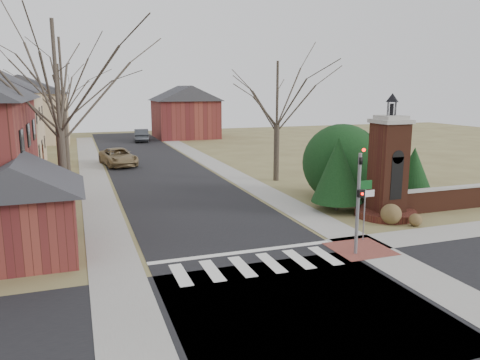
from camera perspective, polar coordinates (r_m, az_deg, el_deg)
name	(u,v)px	position (r m, az deg, el deg)	size (l,w,h in m)	color
ground	(265,273)	(17.72, 3.03, -11.20)	(120.00, 120.00, 0.00)	brown
main_street	(161,173)	(38.25, -9.64, 0.90)	(8.00, 70.00, 0.01)	black
cross_street	(301,308)	(15.24, 7.48, -15.17)	(120.00, 8.00, 0.01)	black
crosswalk_zone	(257,265)	(18.40, 2.06, -10.29)	(8.00, 2.20, 0.02)	silver
stop_bar	(244,252)	(19.71, 0.45, -8.78)	(8.00, 0.35, 0.02)	silver
sidewalk_right_main	(222,169)	(39.44, -2.18, 1.37)	(2.00, 60.00, 0.02)	gray
sidewalk_left	(93,177)	(37.74, -17.43, 0.41)	(2.00, 60.00, 0.02)	gray
curb_apron	(360,249)	(20.70, 14.44, -8.15)	(2.40, 2.40, 0.02)	brown
traffic_signal_pole	(359,193)	(19.39, 14.28, -1.54)	(0.28, 0.41, 4.50)	slate
sign_post	(365,198)	(21.38, 15.00, -2.15)	(0.90, 0.07, 2.75)	slate
brick_gate_monument	(388,177)	(25.69, 17.55, 0.40)	(3.20, 3.20, 6.47)	#4E2517
brick_garden_wall	(453,198)	(28.88, 24.53, -1.99)	(7.50, 0.50, 1.30)	#4E2517
garage_left	(20,205)	(20.24, -25.19, -2.76)	(4.80, 4.80, 4.29)	brown
house_distant_left	(24,108)	(63.42, -24.83, 7.94)	(10.80, 8.80, 8.53)	tan
house_distant_right	(185,111)	(64.79, -6.73, 8.40)	(8.80, 8.80, 7.30)	brown
evergreen_near	(338,170)	(26.30, 11.81, 1.23)	(2.80, 2.80, 4.10)	#473D33
evergreen_mid	(376,158)	(29.04, 16.19, 2.55)	(3.40, 3.40, 4.70)	#473D33
evergreen_far	(414,171)	(29.59, 20.40, 1.07)	(2.40, 2.40, 3.30)	#473D33
evergreen_mass	(342,160)	(29.31, 12.31, 2.42)	(4.80, 4.80, 4.80)	black
bare_tree_0	(55,67)	(24.15, -21.62, 12.69)	(8.05, 8.05, 11.15)	#473D33
bare_tree_1	(61,69)	(37.15, -21.01, 12.47)	(8.40, 8.40, 11.64)	#473D33
bare_tree_2	(59,85)	(50.13, -21.19, 10.79)	(7.35, 7.35, 10.19)	#473D33
bare_tree_3	(277,88)	(34.04, 4.58, 11.08)	(7.00, 7.00, 9.70)	#473D33
pickup_truck	(118,157)	(42.49, -14.61, 2.73)	(2.49, 5.40, 1.50)	olive
distant_car	(141,135)	(60.93, -11.94, 5.37)	(1.70, 4.86, 1.60)	#383B40
dry_shrub_left	(391,214)	(24.67, 17.93, -3.97)	(1.04, 1.04, 1.04)	brown
dry_shrub_right	(416,220)	(24.76, 20.61, -4.58)	(0.64, 0.64, 0.64)	brown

